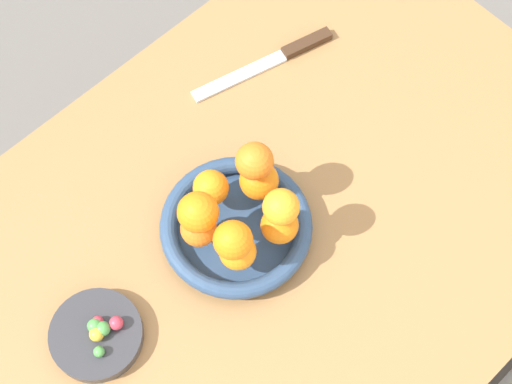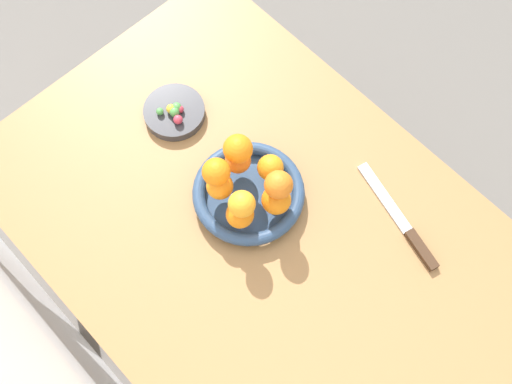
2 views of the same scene
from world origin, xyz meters
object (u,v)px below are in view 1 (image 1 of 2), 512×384
object	(u,v)px
fruit_bowl	(236,227)
candy_dish	(96,335)
orange_4	(211,188)
orange_8	(233,240)
orange_0	(199,229)
orange_3	(259,180)
orange_1	(238,251)
candy_ball_0	(97,334)
candy_ball_3	(95,326)
orange_5	(198,212)
orange_7	(281,207)
candy_ball_2	(96,329)
orange_6	(255,161)
dining_table	(271,245)
knife	(275,59)
candy_ball_4	(99,352)
candy_ball_6	(98,321)
candy_ball_1	(116,323)
candy_ball_7	(103,329)
orange_2	(280,225)
candy_ball_5	(93,326)

from	to	relation	value
fruit_bowl	candy_dish	distance (m)	0.25
orange_4	orange_8	world-z (taller)	orange_8
orange_0	orange_3	xyz separation A→B (m)	(-0.11, 0.00, 0.00)
orange_1	candy_ball_0	world-z (taller)	orange_1
orange_8	candy_ball_3	bearing A→B (deg)	-17.70
orange_5	orange_7	world-z (taller)	orange_5
candy_ball_0	candy_ball_2	xyz separation A→B (m)	(-0.00, -0.01, -0.00)
orange_5	orange_6	size ratio (longest dim) A/B	1.06
dining_table	orange_4	distance (m)	0.18
orange_6	orange_7	world-z (taller)	orange_6
dining_table	orange_4	world-z (taller)	orange_4
candy_ball_3	knife	xyz separation A→B (m)	(-0.51, -0.16, -0.03)
orange_5	orange_6	world-z (taller)	orange_6
orange_1	candy_ball_4	size ratio (longest dim) A/B	3.39
candy_ball_6	candy_ball_0	bearing A→B (deg)	48.26
orange_0	orange_5	xyz separation A→B (m)	(-0.00, 0.00, 0.06)
fruit_bowl	candy_ball_0	world-z (taller)	candy_ball_0
orange_0	candy_ball_1	bearing A→B (deg)	5.09
orange_8	dining_table	bearing A→B (deg)	-170.36
candy_ball_7	orange_3	bearing A→B (deg)	-179.26
candy_dish	orange_4	xyz separation A→B (m)	(-0.26, -0.04, 0.06)
candy_ball_0	candy_ball_2	world-z (taller)	candy_ball_0
orange_2	orange_7	size ratio (longest dim) A/B	1.06
candy_dish	knife	size ratio (longest dim) A/B	0.52
candy_dish	candy_ball_0	size ratio (longest dim) A/B	6.33
candy_ball_4	knife	xyz separation A→B (m)	(-0.52, -0.19, -0.02)
fruit_bowl	orange_3	bearing A→B (deg)	-165.61
orange_4	candy_ball_1	bearing A→B (deg)	12.72
candy_ball_1	candy_ball_3	size ratio (longest dim) A/B	0.96
orange_7	candy_ball_2	world-z (taller)	orange_7
orange_5	candy_ball_4	world-z (taller)	orange_5
candy_ball_2	orange_3	bearing A→B (deg)	179.50
candy_ball_0	orange_8	bearing A→B (deg)	165.51
orange_8	candy_ball_5	size ratio (longest dim) A/B	3.15
candy_dish	candy_ball_2	bearing A→B (deg)	-172.50
orange_8	candy_ball_2	bearing A→B (deg)	-16.46
orange_8	knife	xyz separation A→B (m)	(-0.30, -0.23, -0.12)
candy_ball_0	knife	world-z (taller)	candy_ball_0
orange_0	candy_ball_3	xyz separation A→B (m)	(0.19, -0.00, -0.03)
orange_3	candy_ball_0	distance (m)	0.32
orange_2	candy_ball_0	size ratio (longest dim) A/B	2.63
orange_3	candy_ball_5	distance (m)	0.31
orange_7	candy_ball_4	bearing A→B (deg)	-8.10
candy_ball_4	candy_ball_7	bearing A→B (deg)	-139.02
candy_ball_6	candy_ball_7	world-z (taller)	candy_ball_7
candy_ball_3	candy_ball_5	world-z (taller)	candy_ball_3
orange_5	candy_ball_0	distance (m)	0.22
orange_6	candy_ball_6	distance (m)	0.31
orange_4	candy_ball_3	xyz separation A→B (m)	(0.25, 0.03, -0.03)
fruit_bowl	orange_5	xyz separation A→B (m)	(0.05, -0.02, 0.10)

